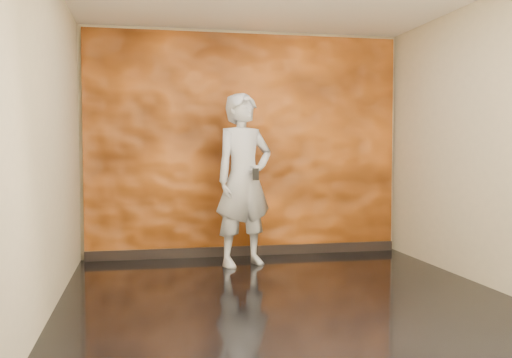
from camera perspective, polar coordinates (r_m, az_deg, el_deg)
name	(u,v)px	position (r m, az deg, el deg)	size (l,w,h in m)	color
room	(284,142)	(5.20, 2.80, 3.75)	(4.02, 4.02, 2.81)	black
feature_wall	(245,145)	(7.12, -1.07, 3.39)	(3.90, 0.06, 2.75)	orange
baseboard	(246,251)	(7.19, -1.00, -7.18)	(3.90, 0.04, 0.12)	black
man	(244,180)	(6.50, -1.23, -0.07)	(0.72, 0.47, 1.97)	#8E939C
phone	(256,174)	(6.25, -0.03, 0.48)	(0.07, 0.01, 0.13)	black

